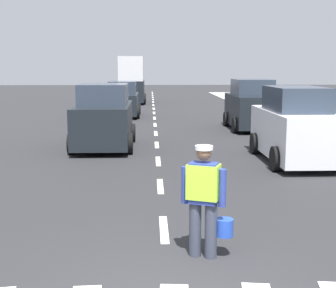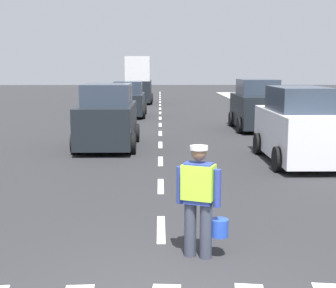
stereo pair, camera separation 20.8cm
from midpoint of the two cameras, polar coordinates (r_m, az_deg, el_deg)
The scene contains 8 objects.
ground_plane at distance 26.34m, azimuth -0.72°, elevation 3.17°, with size 96.00×96.00×0.00m, color #28282B.
lane_center_line at distance 30.52m, azimuth -0.75°, elevation 4.02°, with size 0.14×46.40×0.01m.
road_worker at distance 6.97m, azimuth 4.72°, elevation -6.21°, with size 0.76×0.43×1.67m.
delivery_truck at distance 36.68m, azimuth -3.39°, elevation 7.39°, with size 2.16×4.60×3.54m.
car_oncoming_second at distance 27.03m, azimuth -4.53°, elevation 5.25°, with size 1.96×3.96×1.98m.
car_oncoming_lead at distance 16.63m, azimuth -6.89°, elevation 3.10°, with size 2.07×4.09×2.20m.
car_parked_far at distance 21.61m, azimuth 10.81°, elevation 4.45°, with size 2.04×3.91×2.24m.
car_parked_curbside at distance 14.44m, azimuth 15.58°, elevation 1.92°, with size 1.90×4.21×2.21m.
Camera 2 is at (-0.01, -5.20, 2.79)m, focal length 50.88 mm.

